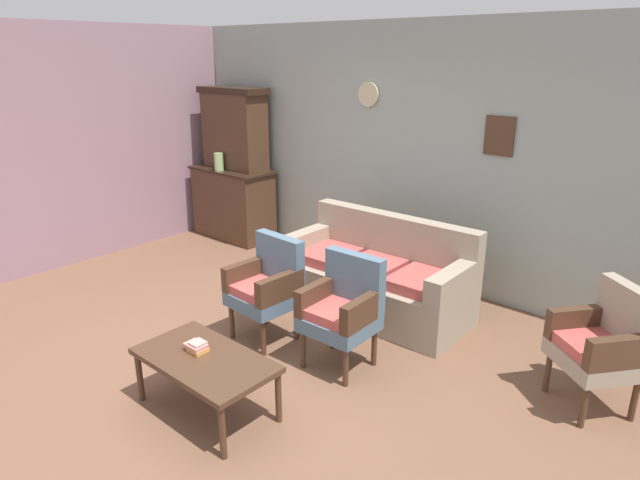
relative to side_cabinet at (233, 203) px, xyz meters
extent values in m
plane|color=brown|center=(2.54, -2.25, -0.47)|extent=(7.68, 7.68, 0.00)
cube|color=#939E99|center=(2.54, 0.38, 0.88)|extent=(6.40, 0.06, 2.70)
cube|color=#472D1E|center=(3.44, 0.33, 1.18)|extent=(0.28, 0.02, 0.36)
cylinder|color=beige|center=(1.94, 0.33, 1.48)|extent=(0.26, 0.03, 0.26)
cube|color=gray|center=(-0.69, -2.25, 0.88)|extent=(0.06, 5.20, 2.70)
cube|color=#472D1E|center=(0.00, 0.00, -0.02)|extent=(1.10, 0.52, 0.90)
cube|color=black|center=(0.00, 0.00, 0.45)|extent=(1.16, 0.55, 0.03)
cube|color=#472D1E|center=(0.00, 0.08, 0.94)|extent=(0.90, 0.36, 0.95)
cube|color=black|center=(0.00, 0.08, 1.45)|extent=(0.99, 0.38, 0.08)
cylinder|color=#9EC67D|center=(-0.03, -0.18, 0.58)|extent=(0.12, 0.12, 0.23)
cube|color=gray|center=(2.77, -0.62, -0.26)|extent=(1.82, 0.84, 0.42)
cube|color=gray|center=(2.76, -0.30, 0.19)|extent=(1.80, 0.20, 0.48)
cube|color=gray|center=(3.59, -0.60, 0.07)|extent=(0.18, 0.80, 0.24)
cube|color=gray|center=(1.95, -0.64, 0.07)|extent=(0.18, 0.80, 0.24)
cube|color=#B74C47|center=(3.29, -0.65, 0.00)|extent=(0.48, 0.57, 0.10)
cube|color=#B74C47|center=(2.77, -0.66, 0.00)|extent=(0.48, 0.57, 0.10)
cube|color=#B74C47|center=(2.25, -0.68, 0.00)|extent=(0.48, 0.57, 0.10)
cube|color=slate|center=(2.36, -1.68, -0.09)|extent=(0.54, 0.50, 0.12)
cube|color=#B74C47|center=(2.36, -1.70, 0.00)|extent=(0.46, 0.43, 0.10)
cube|color=slate|center=(2.37, -1.48, 0.20)|extent=(0.52, 0.12, 0.46)
cube|color=#472D1E|center=(2.58, -1.69, 0.08)|extent=(0.10, 0.48, 0.22)
cube|color=#472D1E|center=(2.14, -1.67, 0.08)|extent=(0.10, 0.48, 0.22)
cylinder|color=#472D1E|center=(2.56, -1.88, -0.31)|extent=(0.04, 0.04, 0.32)
cylinder|color=#472D1E|center=(2.14, -1.86, -0.31)|extent=(0.04, 0.04, 0.32)
cylinder|color=#472D1E|center=(2.58, -1.50, -0.31)|extent=(0.04, 0.04, 0.32)
cylinder|color=#472D1E|center=(2.16, -1.48, -0.31)|extent=(0.04, 0.04, 0.32)
cube|color=slate|center=(3.13, -1.60, -0.09)|extent=(0.54, 0.50, 0.12)
cube|color=#B74C47|center=(3.13, -1.62, 0.00)|extent=(0.46, 0.42, 0.10)
cube|color=slate|center=(3.13, -1.40, 0.20)|extent=(0.52, 0.12, 0.46)
cube|color=#472D1E|center=(3.35, -1.59, 0.08)|extent=(0.10, 0.48, 0.22)
cube|color=#472D1E|center=(2.91, -1.61, 0.08)|extent=(0.10, 0.48, 0.22)
cylinder|color=#472D1E|center=(3.35, -1.78, -0.31)|extent=(0.04, 0.04, 0.32)
cylinder|color=#472D1E|center=(2.93, -1.79, -0.31)|extent=(0.04, 0.04, 0.32)
cylinder|color=#472D1E|center=(3.34, -1.40, -0.31)|extent=(0.04, 0.04, 0.32)
cylinder|color=#472D1E|center=(2.92, -1.42, -0.31)|extent=(0.04, 0.04, 0.32)
cube|color=gray|center=(4.79, -0.84, -0.09)|extent=(0.71, 0.70, 0.12)
cube|color=#B74C47|center=(4.78, -0.85, 0.00)|extent=(0.60, 0.59, 0.10)
cube|color=gray|center=(4.92, -0.68, 0.20)|extent=(0.47, 0.40, 0.46)
cube|color=#472D1E|center=(4.97, -0.97, 0.08)|extent=(0.36, 0.43, 0.22)
cube|color=#472D1E|center=(4.62, -0.70, 0.08)|extent=(0.36, 0.43, 0.22)
cylinder|color=#472D1E|center=(4.84, -1.12, -0.31)|extent=(0.04, 0.04, 0.32)
cylinder|color=#472D1E|center=(4.51, -0.86, -0.31)|extent=(0.04, 0.04, 0.32)
cylinder|color=#472D1E|center=(5.08, -0.82, -0.31)|extent=(0.04, 0.04, 0.32)
cylinder|color=#472D1E|center=(4.75, -0.56, -0.31)|extent=(0.04, 0.04, 0.32)
cube|color=#472D1E|center=(2.81, -2.65, -0.07)|extent=(1.00, 0.56, 0.04)
cylinder|color=#472D1E|center=(2.35, -2.41, -0.28)|extent=(0.04, 0.04, 0.38)
cylinder|color=#472D1E|center=(3.27, -2.41, -0.28)|extent=(0.04, 0.04, 0.38)
cylinder|color=#472D1E|center=(2.35, -2.89, -0.28)|extent=(0.04, 0.04, 0.38)
cylinder|color=#472D1E|center=(3.27, -2.89, -0.28)|extent=(0.04, 0.04, 0.38)
cube|color=gold|center=(2.71, -2.63, -0.03)|extent=(0.12, 0.11, 0.03)
cube|color=#E68C81|center=(2.70, -2.63, 0.00)|extent=(0.15, 0.11, 0.03)
cube|color=tan|center=(2.71, -2.62, 0.02)|extent=(0.10, 0.10, 0.02)
camera|label=1|loc=(5.56, -4.60, 1.92)|focal=30.97mm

